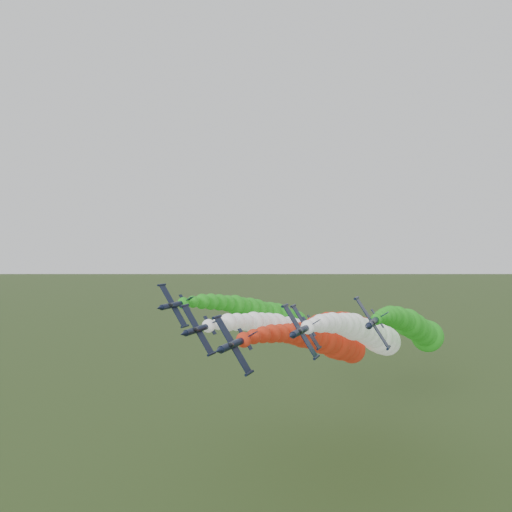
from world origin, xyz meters
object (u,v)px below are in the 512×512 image
at_px(jet_trail, 365,331).
at_px(jet_outer_right, 416,329).
at_px(jet_outer_left, 273,316).
at_px(jet_lead, 329,342).
at_px(jet_inner_left, 295,332).
at_px(jet_inner_right, 370,334).

bearing_deg(jet_trail, jet_outer_right, -34.47).
relative_size(jet_outer_left, jet_outer_right, 1.00).
distance_m(jet_lead, jet_inner_left, 13.16).
bearing_deg(jet_outer_left, jet_outer_right, -2.45).
xyz_separation_m(jet_inner_right, jet_trail, (-4.40, 17.95, -2.32)).
distance_m(jet_outer_right, jet_trail, 18.30).
bearing_deg(jet_inner_left, jet_outer_left, 131.27).
height_order(jet_inner_right, jet_outer_left, jet_outer_left).
xyz_separation_m(jet_lead, jet_inner_left, (-10.88, 7.37, 0.51)).
relative_size(jet_outer_left, jet_trail, 1.00).
xyz_separation_m(jet_inner_left, jet_inner_right, (18.70, 3.00, 0.30)).
relative_size(jet_inner_left, jet_outer_left, 0.99).
xyz_separation_m(jet_inner_right, jet_outer_right, (10.46, 7.76, 0.88)).
height_order(jet_lead, jet_outer_right, jet_outer_right).
xyz_separation_m(jet_lead, jet_trail, (3.42, 28.32, -1.52)).
relative_size(jet_inner_right, jet_trail, 0.99).
bearing_deg(jet_outer_left, jet_inner_right, -17.72).
distance_m(jet_outer_left, jet_trail, 26.94).
height_order(jet_outer_right, jet_trail, jet_outer_right).
relative_size(jet_inner_left, jet_inner_right, 1.00).
distance_m(jet_outer_left, jet_outer_right, 40.15).
distance_m(jet_inner_left, jet_inner_right, 18.94).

